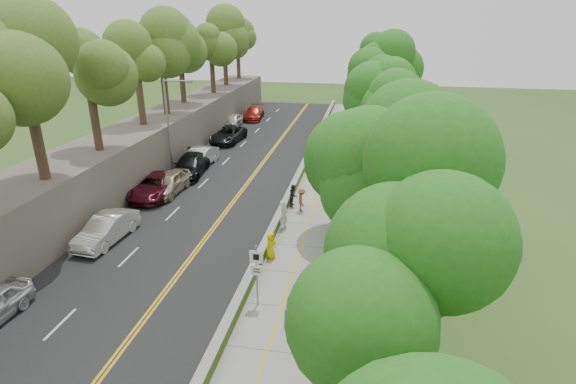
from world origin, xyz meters
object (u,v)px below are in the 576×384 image
at_px(construction_barrel, 352,153).
at_px(painter_0, 271,246).
at_px(streetlight, 170,120).
at_px(person_far, 353,141).
at_px(signpost, 257,269).
at_px(concrete_block, 300,312).
at_px(car_2, 155,186).
at_px(car_1, 106,229).

bearing_deg(construction_barrel, painter_0, -100.20).
height_order(streetlight, person_far, streetlight).
relative_size(streetlight, signpost, 2.58).
xyz_separation_m(painter_0, person_far, (3.45, 22.23, 0.17)).
relative_size(construction_barrel, concrete_block, 0.70).
bearing_deg(car_2, car_1, -89.15).
xyz_separation_m(car_2, person_far, (13.95, 14.68, 0.18)).
distance_m(streetlight, person_far, 17.87).
relative_size(streetlight, car_2, 1.43).
xyz_separation_m(signpost, painter_0, (-0.30, 4.33, -1.13)).
relative_size(car_1, painter_0, 3.09).
bearing_deg(concrete_block, streetlight, 127.41).
xyz_separation_m(concrete_block, painter_0, (-2.45, 5.18, 0.34)).
relative_size(streetlight, person_far, 4.19).
height_order(concrete_block, person_far, person_far).
bearing_deg(signpost, car_2, 132.28).
bearing_deg(concrete_block, signpost, 158.50).
distance_m(construction_barrel, car_2, 18.59).
bearing_deg(construction_barrel, car_2, -139.11).
distance_m(construction_barrel, painter_0, 20.04).
distance_m(car_1, car_2, 7.34).
bearing_deg(car_2, person_far, 44.30).
height_order(car_2, person_far, person_far).
height_order(car_1, painter_0, car_1).
xyz_separation_m(signpost, concrete_block, (2.15, -0.85, -1.48)).
bearing_deg(construction_barrel, car_1, -125.02).
distance_m(car_1, person_far, 25.86).
bearing_deg(streetlight, car_2, -82.13).
bearing_deg(streetlight, signpost, -55.92).
height_order(concrete_block, car_2, car_2).
bearing_deg(concrete_block, car_2, 135.50).
bearing_deg(construction_barrel, signpost, -97.70).
relative_size(signpost, car_2, 0.55).
relative_size(streetlight, concrete_block, 6.13).
bearing_deg(car_2, concrete_block, -46.66).
bearing_deg(streetlight, concrete_block, -52.59).
bearing_deg(painter_0, streetlight, 66.13).
xyz_separation_m(car_1, person_far, (13.57, 22.01, 0.17)).
height_order(signpost, person_far, signpost).
bearing_deg(construction_barrel, concrete_block, -92.53).
relative_size(streetlight, car_1, 1.66).
bearing_deg(streetlight, car_1, -84.98).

